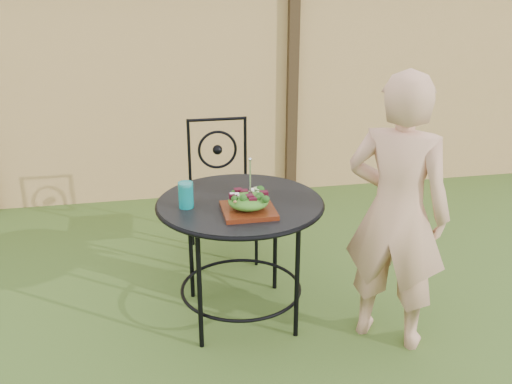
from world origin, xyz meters
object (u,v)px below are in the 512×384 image
Objects in this scene: patio_chair at (221,186)px; salad_plate at (248,210)px; patio_table at (240,224)px; diner at (397,213)px.

salad_plate is (0.01, -1.01, 0.23)m from patio_chair.
patio_chair is (0.01, 0.85, -0.08)m from patio_table.
patio_table is 0.85m from patio_chair.
patio_table is 0.23m from salad_plate.
patio_table is 0.85m from diner.
diner is 0.76m from salad_plate.
salad_plate is at bearing -89.51° from patio_chair.
patio_chair is at bearing -19.94° from diner.
diner is (0.75, -0.35, 0.15)m from patio_table.
patio_chair is 0.65× the size of diner.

